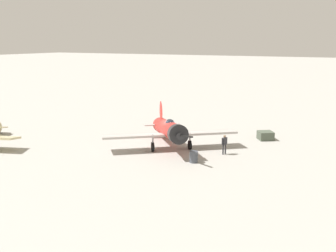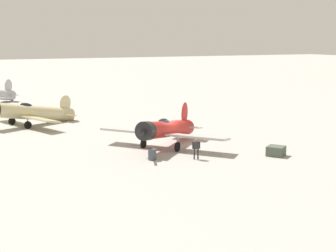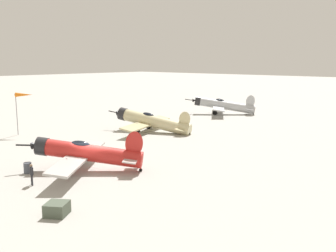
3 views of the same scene
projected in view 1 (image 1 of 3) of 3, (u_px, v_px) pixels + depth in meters
name	position (u px, v px, depth m)	size (l,w,h in m)	color
ground_plane	(168.00, 146.00, 34.53)	(400.00, 400.00, 0.00)	#A8A59E
airplane_foreground	(169.00, 130.00, 33.71)	(10.26, 9.38, 3.56)	red
ground_crew_mechanic	(224.00, 143.00, 31.70)	(0.37, 0.60, 1.64)	#2D2D33
equipment_crate	(265.00, 136.00, 36.52)	(1.81, 1.80, 0.79)	#4C5647
fuel_drum	(194.00, 157.00, 29.69)	(0.68, 0.68, 0.90)	#474C56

